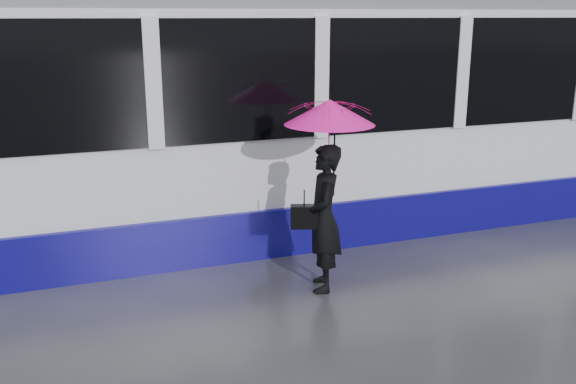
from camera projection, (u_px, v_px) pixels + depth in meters
name	position (u px, v px, depth m)	size (l,w,h in m)	color
ground	(193.00, 316.00, 6.47)	(90.00, 90.00, 0.00)	#27272C
rails	(153.00, 237.00, 8.72)	(34.00, 1.51, 0.02)	#3F3D38
tram	(319.00, 109.00, 9.11)	(26.00, 2.56, 3.35)	white
woman	(324.00, 218.00, 6.92)	(0.59, 0.39, 1.62)	black
umbrella	(329.00, 130.00, 6.68)	(1.21, 1.21, 1.09)	#EB134A
handbag	(304.00, 217.00, 6.86)	(0.31, 0.21, 0.43)	black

